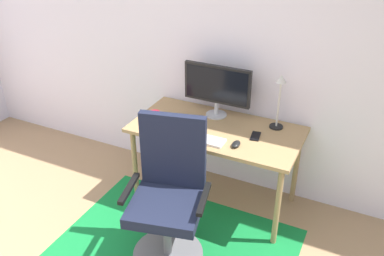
# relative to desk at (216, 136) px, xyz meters

# --- Properties ---
(wall_back) EXTENTS (6.00, 0.10, 2.60)m
(wall_back) POSITION_rel_desk_xyz_m (-0.36, 0.42, 0.65)
(wall_back) COLOR silver
(wall_back) RESTS_ON ground
(area_rug) EXTENTS (1.76, 1.28, 0.01)m
(area_rug) POSITION_rel_desk_xyz_m (-0.04, -0.68, -0.65)
(area_rug) COLOR #137734
(area_rug) RESTS_ON ground
(desk) EXTENTS (1.37, 0.70, 0.73)m
(desk) POSITION_rel_desk_xyz_m (0.00, 0.00, 0.00)
(desk) COLOR #9F7C50
(desk) RESTS_ON ground
(monitor) EXTENTS (0.58, 0.18, 0.45)m
(monitor) POSITION_rel_desk_xyz_m (-0.09, 0.21, 0.34)
(monitor) COLOR #B2B2B7
(monitor) RESTS_ON desk
(keyboard) EXTENTS (0.43, 0.13, 0.02)m
(keyboard) POSITION_rel_desk_xyz_m (-0.06, -0.22, 0.08)
(keyboard) COLOR white
(keyboard) RESTS_ON desk
(computer_mouse) EXTENTS (0.06, 0.10, 0.03)m
(computer_mouse) POSITION_rel_desk_xyz_m (0.24, -0.19, 0.09)
(computer_mouse) COLOR black
(computer_mouse) RESTS_ON desk
(coffee_cup) EXTENTS (0.09, 0.09, 0.09)m
(coffee_cup) POSITION_rel_desk_xyz_m (-0.51, -0.12, 0.12)
(coffee_cup) COLOR maroon
(coffee_cup) RESTS_ON desk
(cell_phone) EXTENTS (0.09, 0.15, 0.01)m
(cell_phone) POSITION_rel_desk_xyz_m (0.33, 0.00, 0.08)
(cell_phone) COLOR black
(cell_phone) RESTS_ON desk
(desk_lamp) EXTENTS (0.11, 0.11, 0.45)m
(desk_lamp) POSITION_rel_desk_xyz_m (0.43, 0.22, 0.35)
(desk_lamp) COLOR black
(desk_lamp) RESTS_ON desk
(office_chair) EXTENTS (0.63, 0.59, 1.09)m
(office_chair) POSITION_rel_desk_xyz_m (-0.05, -0.72, -0.19)
(office_chair) COLOR slate
(office_chair) RESTS_ON ground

